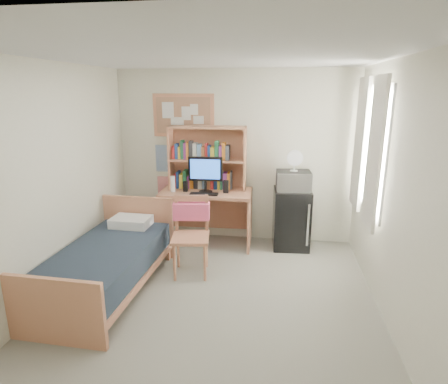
# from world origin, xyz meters

# --- Properties ---
(floor) EXTENTS (3.60, 4.20, 0.02)m
(floor) POSITION_xyz_m (0.00, 0.00, -0.01)
(floor) COLOR gray
(floor) RESTS_ON ground
(ceiling) EXTENTS (3.60, 4.20, 0.02)m
(ceiling) POSITION_xyz_m (0.00, 0.00, 2.60)
(ceiling) COLOR silver
(ceiling) RESTS_ON wall_back
(wall_back) EXTENTS (3.60, 0.04, 2.60)m
(wall_back) POSITION_xyz_m (0.00, 2.10, 1.30)
(wall_back) COLOR white
(wall_back) RESTS_ON floor
(wall_front) EXTENTS (3.60, 0.04, 2.60)m
(wall_front) POSITION_xyz_m (0.00, -2.10, 1.30)
(wall_front) COLOR white
(wall_front) RESTS_ON floor
(wall_left) EXTENTS (0.04, 4.20, 2.60)m
(wall_left) POSITION_xyz_m (-1.80, 0.00, 1.30)
(wall_left) COLOR white
(wall_left) RESTS_ON floor
(wall_right) EXTENTS (0.04, 4.20, 2.60)m
(wall_right) POSITION_xyz_m (1.80, 0.00, 1.30)
(wall_right) COLOR white
(wall_right) RESTS_ON floor
(window_unit) EXTENTS (0.10, 1.40, 1.70)m
(window_unit) POSITION_xyz_m (1.75, 1.20, 1.60)
(window_unit) COLOR white
(window_unit) RESTS_ON wall_right
(curtain_left) EXTENTS (0.04, 0.55, 1.70)m
(curtain_left) POSITION_xyz_m (1.72, 0.80, 1.60)
(curtain_left) COLOR white
(curtain_left) RESTS_ON wall_right
(curtain_right) EXTENTS (0.04, 0.55, 1.70)m
(curtain_right) POSITION_xyz_m (1.72, 1.60, 1.60)
(curtain_right) COLOR white
(curtain_right) RESTS_ON wall_right
(bulletin_board) EXTENTS (0.94, 0.03, 0.64)m
(bulletin_board) POSITION_xyz_m (-0.78, 2.08, 1.92)
(bulletin_board) COLOR tan
(bulletin_board) RESTS_ON wall_back
(poster_wave) EXTENTS (0.30, 0.01, 0.42)m
(poster_wave) POSITION_xyz_m (-1.10, 2.09, 1.25)
(poster_wave) COLOR #275A9E
(poster_wave) RESTS_ON wall_back
(poster_japan) EXTENTS (0.28, 0.01, 0.36)m
(poster_japan) POSITION_xyz_m (-1.10, 2.09, 0.78)
(poster_japan) COLOR red
(poster_japan) RESTS_ON wall_back
(desk) EXTENTS (1.36, 0.71, 0.84)m
(desk) POSITION_xyz_m (-0.38, 1.74, 0.42)
(desk) COLOR tan
(desk) RESTS_ON floor
(desk_chair) EXTENTS (0.57, 0.57, 1.01)m
(desk_chair) POSITION_xyz_m (-0.39, 0.75, 0.50)
(desk_chair) COLOR tan
(desk_chair) RESTS_ON floor
(mini_fridge) EXTENTS (0.55, 0.55, 0.89)m
(mini_fridge) POSITION_xyz_m (0.89, 1.82, 0.44)
(mini_fridge) COLOR black
(mini_fridge) RESTS_ON floor
(bed) EXTENTS (1.04, 1.97, 0.53)m
(bed) POSITION_xyz_m (-1.28, 0.21, 0.27)
(bed) COLOR #1C2633
(bed) RESTS_ON floor
(hutch) EXTENTS (1.16, 0.32, 0.94)m
(hutch) POSITION_xyz_m (-0.38, 1.89, 1.31)
(hutch) COLOR tan
(hutch) RESTS_ON desk
(monitor) EXTENTS (0.50, 0.05, 0.53)m
(monitor) POSITION_xyz_m (-0.38, 1.68, 1.10)
(monitor) COLOR black
(monitor) RESTS_ON desk
(keyboard) EXTENTS (0.41, 0.14, 0.02)m
(keyboard) POSITION_xyz_m (-0.37, 1.54, 0.85)
(keyboard) COLOR black
(keyboard) RESTS_ON desk
(speaker_left) EXTENTS (0.06, 0.06, 0.15)m
(speaker_left) POSITION_xyz_m (-0.68, 1.68, 0.92)
(speaker_left) COLOR black
(speaker_left) RESTS_ON desk
(speaker_right) EXTENTS (0.08, 0.08, 0.18)m
(speaker_right) POSITION_xyz_m (-0.08, 1.69, 0.93)
(speaker_right) COLOR black
(speaker_right) RESTS_ON desk
(water_bottle) EXTENTS (0.07, 0.07, 0.24)m
(water_bottle) POSITION_xyz_m (-0.86, 1.63, 0.96)
(water_bottle) COLOR white
(water_bottle) RESTS_ON desk
(hoodie) EXTENTS (0.48, 0.21, 0.22)m
(hoodie) POSITION_xyz_m (-0.42, 0.95, 0.78)
(hoodie) COLOR #FF618A
(hoodie) RESTS_ON desk_chair
(microwave) EXTENTS (0.50, 0.39, 0.28)m
(microwave) POSITION_xyz_m (0.89, 1.80, 1.03)
(microwave) COLOR #BCBCC1
(microwave) RESTS_ON mini_fridge
(desk_fan) EXTENTS (0.23, 0.23, 0.28)m
(desk_fan) POSITION_xyz_m (0.89, 1.80, 1.31)
(desk_fan) COLOR white
(desk_fan) RESTS_ON microwave
(pillow) EXTENTS (0.52, 0.37, 0.12)m
(pillow) POSITION_xyz_m (-1.25, 0.95, 0.59)
(pillow) COLOR white
(pillow) RESTS_ON bed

